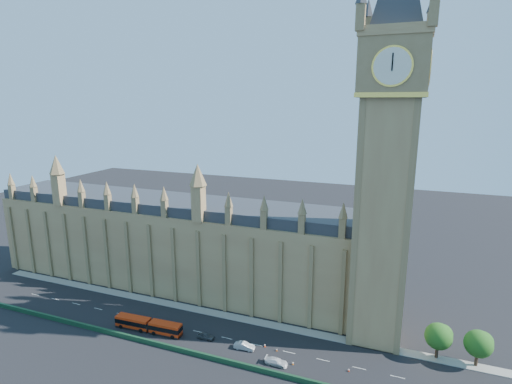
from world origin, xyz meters
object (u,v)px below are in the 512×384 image
(car_white, at_px, (276,362))
(red_bus, at_px, (148,325))
(car_grey, at_px, (206,336))
(car_silver, at_px, (244,346))

(car_white, bearing_deg, red_bus, 87.97)
(red_bus, bearing_deg, car_white, -4.54)
(car_grey, distance_m, car_silver, 10.51)
(car_silver, relative_size, car_white, 0.95)
(car_silver, distance_m, car_white, 9.26)
(car_grey, height_order, car_white, car_white)
(red_bus, relative_size, car_white, 3.52)
(red_bus, xyz_separation_m, car_white, (34.61, -1.13, -0.88))
(red_bus, distance_m, car_silver, 25.85)
(car_white, bearing_deg, car_silver, 72.31)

